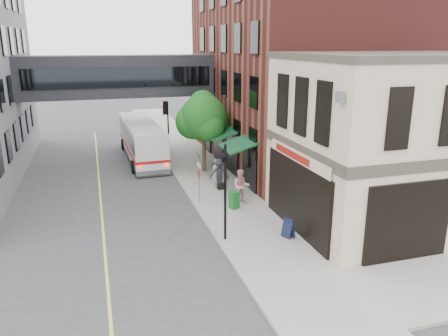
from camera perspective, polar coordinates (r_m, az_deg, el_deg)
ground at (r=18.75m, az=0.78°, el=-12.30°), size 120.00×120.00×0.00m
sidewalk_main at (r=31.78m, az=-3.37°, el=-0.06°), size 4.00×60.00×0.15m
corner_building at (r=23.04m, az=21.05°, el=3.24°), size 10.19×8.12×8.45m
brick_building at (r=34.22m, az=9.45°, el=12.68°), size 13.76×18.00×14.00m
skyway_bridge at (r=33.86m, az=-13.62°, el=11.59°), size 14.00×3.18×3.00m
traffic_signal_near at (r=19.44m, az=0.07°, el=-1.67°), size 0.44×0.22×4.60m
traffic_signal_far at (r=33.60m, az=-7.57°, el=6.42°), size 0.53×0.28×4.50m
street_sign_pole at (r=24.37m, az=-3.28°, el=-0.57°), size 0.08×0.75×3.00m
street_tree at (r=30.23m, az=-2.78°, el=6.57°), size 3.80×3.20×5.60m
lane_marking at (r=27.22m, az=-15.85°, el=-3.64°), size 0.12×40.00×0.01m
bus at (r=34.98m, az=-10.69°, el=3.81°), size 2.82×10.84×2.90m
pedestrian_a at (r=27.43m, az=-0.95°, el=-0.67°), size 0.67×0.49×1.69m
pedestrian_b at (r=24.56m, az=2.25°, el=-2.40°), size 1.10×0.95×1.94m
pedestrian_c at (r=26.97m, az=-0.63°, el=-0.76°), size 1.40×1.19×1.88m
newspaper_box at (r=23.91m, az=1.34°, el=-4.17°), size 0.60×0.57×0.96m
sandwich_board at (r=20.68m, az=8.40°, el=-7.74°), size 0.53×0.62×0.94m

